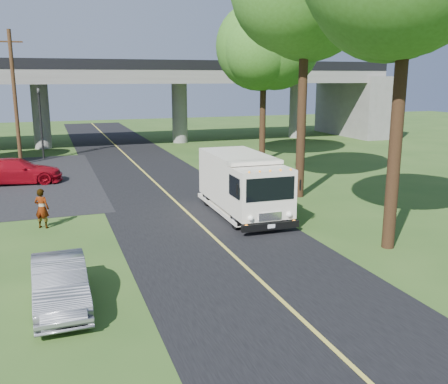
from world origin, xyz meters
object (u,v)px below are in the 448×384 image
traffic_signal (40,115)px  pedestrian (42,208)px  utility_pole (15,97)px  tree_right_far (268,42)px  step_van (242,183)px  red_sedan (16,171)px  silver_sedan (60,283)px

traffic_signal → pedestrian: (-0.06, -18.38, -2.39)m
utility_pole → tree_right_far: (16.71, -4.16, 3.71)m
step_van → utility_pole: bearing=120.2°
traffic_signal → step_van: 21.00m
tree_right_far → red_sedan: tree_right_far is taller
step_van → pedestrian: 8.33m
utility_pole → step_van: (9.70, -17.25, -3.16)m
traffic_signal → utility_pole: bearing=-126.9°
traffic_signal → step_van: (8.20, -19.25, -1.76)m
step_van → pedestrian: (-8.27, 0.86, -0.62)m
silver_sedan → pedestrian: bearing=92.4°
step_van → red_sedan: 14.24m
utility_pole → tree_right_far: bearing=-14.0°
traffic_signal → tree_right_far: size_ratio=0.47×
utility_pole → step_van: bearing=-60.6°
traffic_signal → utility_pole: size_ratio=0.58×
traffic_signal → pedestrian: bearing=-90.2°
utility_pole → silver_sedan: (1.88, -24.00, -3.96)m
silver_sedan → pedestrian: (-0.44, 7.62, 0.17)m
utility_pole → silver_sedan: size_ratio=2.33×
utility_pole → tree_right_far: 17.61m
pedestrian → utility_pole: bearing=-56.1°
tree_right_far → pedestrian: bearing=-141.3°
utility_pole → pedestrian: (1.44, -16.38, -3.78)m
utility_pole → tree_right_far: size_ratio=0.82×
silver_sedan → pedestrian: size_ratio=2.39×
utility_pole → red_sedan: 7.82m
traffic_signal → utility_pole: utility_pole is taller
utility_pole → traffic_signal: bearing=53.1°
step_van → silver_sedan: size_ratio=1.64×
utility_pole → step_van: 20.04m
utility_pole → silver_sedan: utility_pole is taller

